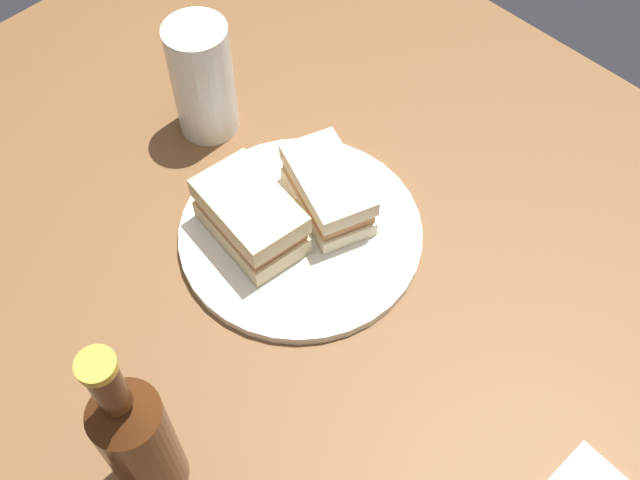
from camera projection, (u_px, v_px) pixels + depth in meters
name	position (u px, v px, depth m)	size (l,w,h in m)	color
ground_plane	(334.00, 470.00, 1.44)	(6.00, 6.00, 0.00)	black
dining_table	(337.00, 396.00, 1.15)	(1.26, 0.96, 0.70)	brown
plate	(298.00, 236.00, 0.87)	(0.28, 0.28, 0.01)	silver
sandwich_half_left	(328.00, 190.00, 0.87)	(0.14, 0.10, 0.06)	beige
sandwich_half_right	(250.00, 217.00, 0.84)	(0.13, 0.09, 0.06)	beige
potato_wedge_front	(303.00, 208.00, 0.88)	(0.04, 0.02, 0.01)	#AD702D
potato_wedge_middle	(252.00, 203.00, 0.88)	(0.04, 0.02, 0.02)	#B77F33
potato_wedge_back	(231.00, 193.00, 0.89)	(0.06, 0.02, 0.02)	gold
pint_glass	(204.00, 86.00, 0.92)	(0.08, 0.08, 0.15)	white
cider_bottle	(137.00, 438.00, 0.65)	(0.06, 0.06, 0.24)	#47230F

